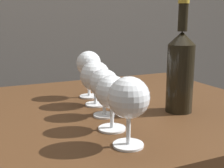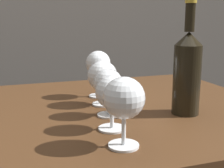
{
  "view_description": "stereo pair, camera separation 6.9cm",
  "coord_description": "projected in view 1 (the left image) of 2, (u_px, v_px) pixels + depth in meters",
  "views": [
    {
      "loc": [
        -0.27,
        -0.8,
        0.96
      ],
      "look_at": [
        0.01,
        -0.18,
        0.81
      ],
      "focal_mm": 48.62,
      "sensor_mm": 36.0,
      "label": 1
    },
    {
      "loc": [
        -0.21,
        -0.82,
        0.96
      ],
      "look_at": [
        0.01,
        -0.18,
        0.81
      ],
      "focal_mm": 48.62,
      "sensor_mm": 36.0,
      "label": 2
    }
  ],
  "objects": [
    {
      "name": "dining_table",
      "position": [
        84.0,
        141.0,
        0.9
      ],
      "size": [
        1.1,
        0.8,
        0.7
      ],
      "color": "#472B16",
      "rests_on": "ground_plane"
    },
    {
      "name": "wine_glass_cabernet",
      "position": [
        129.0,
        99.0,
        0.6
      ],
      "size": [
        0.09,
        0.09,
        0.15
      ],
      "color": "white",
      "rests_on": "dining_table"
    },
    {
      "name": "wine_glass_amber",
      "position": [
        112.0,
        94.0,
        0.7
      ],
      "size": [
        0.08,
        0.08,
        0.13
      ],
      "color": "white",
      "rests_on": "dining_table"
    },
    {
      "name": "wine_glass_port",
      "position": [
        104.0,
        85.0,
        0.8
      ],
      "size": [
        0.08,
        0.08,
        0.13
      ],
      "color": "white",
      "rests_on": "dining_table"
    },
    {
      "name": "wine_glass_chardonnay",
      "position": [
        95.0,
        77.0,
        0.9
      ],
      "size": [
        0.09,
        0.09,
        0.13
      ],
      "color": "white",
      "rests_on": "dining_table"
    },
    {
      "name": "wine_glass_pinot",
      "position": [
        89.0,
        64.0,
        0.98
      ],
      "size": [
        0.08,
        0.08,
        0.15
      ],
      "color": "white",
      "rests_on": "dining_table"
    },
    {
      "name": "wine_bottle",
      "position": [
        180.0,
        70.0,
        0.83
      ],
      "size": [
        0.07,
        0.07,
        0.31
      ],
      "color": "black",
      "rests_on": "dining_table"
    }
  ]
}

